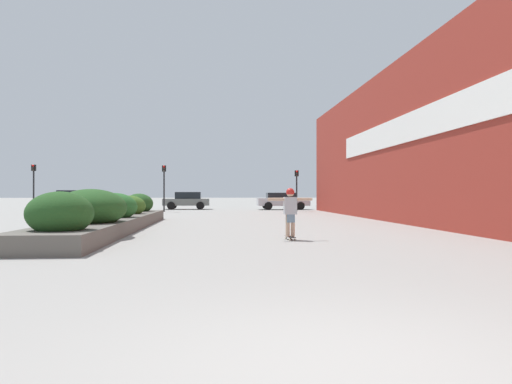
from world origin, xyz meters
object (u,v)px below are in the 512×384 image
object	(u,v)px
car_center_right	(76,200)
traffic_light_far_left	(34,180)
car_leftmost	(187,200)
skateboarder	(290,207)
traffic_light_left	(164,180)
car_center_left	(283,201)
traffic_light_right	(297,183)
skateboard	(290,237)

from	to	relation	value
car_center_right	traffic_light_far_left	bearing A→B (deg)	-24.63
car_leftmost	car_center_right	size ratio (longest dim) A/B	0.95
car_center_right	skateboarder	bearing A→B (deg)	28.40
car_center_right	traffic_light_left	bearing A→B (deg)	62.80
car_center_right	traffic_light_far_left	world-z (taller)	traffic_light_far_left
car_center_left	car_center_right	distance (m)	16.73
traffic_light_right	traffic_light_far_left	world-z (taller)	traffic_light_far_left
car_leftmost	traffic_light_far_left	bearing A→B (deg)	116.20
car_center_left	car_center_right	size ratio (longest dim) A/B	1.05
car_center_left	traffic_light_right	world-z (taller)	traffic_light_right
skateboard	car_center_left	size ratio (longest dim) A/B	0.15
skateboarder	car_center_left	distance (m)	25.04
traffic_light_right	traffic_light_far_left	size ratio (longest dim) A/B	0.91
skateboarder	traffic_light_right	xyz separation A→B (m)	(3.91, 21.01, 1.20)
skateboard	car_center_right	distance (m)	28.08
skateboard	skateboarder	bearing A→B (deg)	77.17
skateboarder	traffic_light_right	world-z (taller)	traffic_light_right
traffic_light_left	traffic_light_far_left	distance (m)	9.18
traffic_light_right	traffic_light_left	bearing A→B (deg)	-179.25
skateboard	traffic_light_left	size ratio (longest dim) A/B	0.19
car_leftmost	car_center_right	world-z (taller)	car_center_right
skateboard	car_leftmost	bearing A→B (deg)	94.33
traffic_light_far_left	skateboard	bearing A→B (deg)	-54.04
car_center_left	traffic_light_right	size ratio (longest dim) A/B	1.39
car_center_left	traffic_light_left	world-z (taller)	traffic_light_left
skateboard	car_leftmost	world-z (taller)	car_leftmost
car_leftmost	traffic_light_right	xyz separation A→B (m)	(8.51, -5.00, 1.36)
car_leftmost	car_center_left	distance (m)	8.08
car_center_left	skateboard	bearing A→B (deg)	-7.76
traffic_light_left	traffic_light_right	xyz separation A→B (m)	(9.85, 0.13, -0.19)
car_center_right	traffic_light_right	xyz separation A→B (m)	(17.26, -3.68, 1.31)
skateboarder	car_center_right	distance (m)	28.07
skateboarder	car_leftmost	xyz separation A→B (m)	(-4.61, 26.01, -0.17)
car_center_left	traffic_light_left	bearing A→B (deg)	-67.16
skateboard	traffic_light_left	world-z (taller)	traffic_light_left
car_center_left	traffic_light_far_left	world-z (taller)	traffic_light_far_left
car_leftmost	traffic_light_right	world-z (taller)	traffic_light_right
car_center_right	traffic_light_right	distance (m)	17.69
traffic_light_left	skateboard	bearing A→B (deg)	-74.13
skateboard	car_leftmost	distance (m)	26.42
car_center_left	car_center_right	world-z (taller)	car_center_right
skateboard	skateboarder	size ratio (longest dim) A/B	0.45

